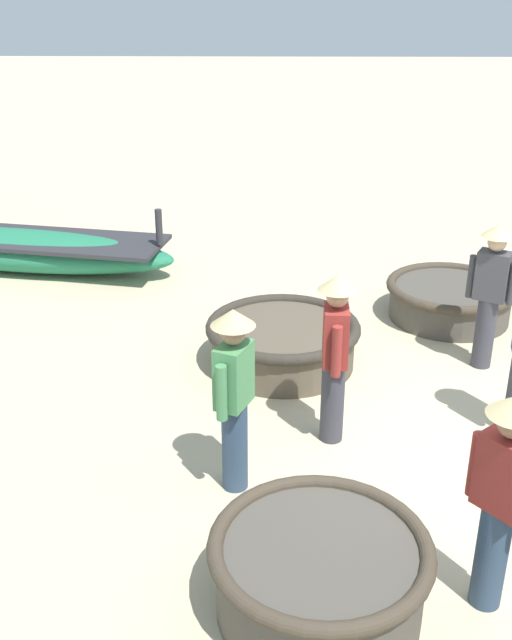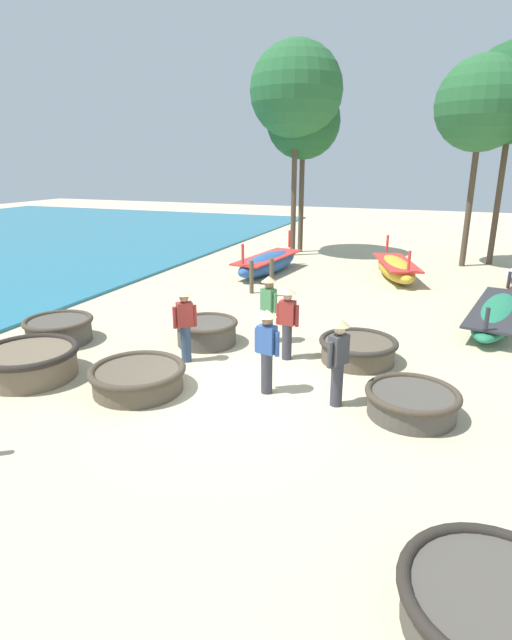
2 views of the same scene
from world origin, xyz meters
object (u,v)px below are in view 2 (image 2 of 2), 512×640
fisherman_standing_left (287,318)px  fisherman_with_hat (185,320)px  mooring_post_shoreline (272,277)px  coracle_nearest (207,331)px  coracle_far_left (30,361)px  tree_right_mid (482,105)px  long_boat_blue_hull (268,263)px  coracle_front_right (498,609)px  coracle_upturned (59,329)px  mooring_post_mid_beach (252,277)px  coracle_beside_post (412,402)px  tree_center (296,91)px  fisherman_crouching (338,356)px  coracle_center (138,377)px  coracle_far_right (358,349)px  long_boat_white_hull (497,314)px  fisherman_standing_right (269,305)px  long_boat_green_hull (396,268)px  tree_left_mid (303,122)px  fisherman_by_coracle (267,346)px

fisherman_standing_left → fisherman_with_hat: bearing=-155.5°
mooring_post_shoreline → coracle_nearest: bearing=-89.8°
coracle_far_left → mooring_post_shoreline: (2.48, 7.92, 0.28)m
mooring_post_shoreline → tree_right_mid: tree_right_mid is taller
coracle_far_left → long_boat_blue_hull: (1.18, 11.18, 0.07)m
coracle_nearest → coracle_front_right: bearing=-45.1°
coracle_upturned → mooring_post_mid_beach: mooring_post_mid_beach is taller
coracle_beside_post → long_boat_blue_hull: size_ratio=0.36×
tree_center → fisherman_crouching: bearing=-69.9°
coracle_center → coracle_far_right: bearing=39.0°
coracle_upturned → long_boat_white_hull: size_ratio=0.33×
long_boat_blue_hull → long_boat_white_hull: long_boat_blue_hull is taller
fisherman_standing_right → coracle_far_right: bearing=-10.9°
coracle_upturned → fisherman_crouching: 7.20m
long_boat_green_hull → tree_left_mid: bearing=139.3°
coracle_beside_post → tree_right_mid: tree_right_mid is taller
long_boat_green_hull → fisherman_standing_right: (-2.14, -8.35, 0.56)m
long_boat_green_hull → fisherman_crouching: bearing=-89.3°
long_boat_green_hull → fisherman_with_hat: size_ratio=2.51×
fisherman_by_coracle → fisherman_standing_left: bearing=95.2°
mooring_post_shoreline → tree_center: 10.05m
coracle_center → mooring_post_shoreline: bearing=89.5°
fisherman_crouching → tree_center: tree_center is taller
fisherman_standing_left → mooring_post_shoreline: size_ratio=1.32×
coracle_upturned → fisherman_with_hat: size_ratio=1.00×
fisherman_standing_right → tree_left_mid: 13.94m
coracle_upturned → long_boat_green_hull: long_boat_green_hull is taller
fisherman_standing_right → tree_right_mid: (4.53, 11.78, 5.39)m
coracle_front_right → long_boat_green_hull: (-2.56, 15.07, 0.11)m
coracle_far_right → coracle_front_right: (2.42, -6.29, -0.00)m
coracle_upturned → long_boat_white_hull: bearing=27.8°
mooring_post_shoreline → mooring_post_mid_beach: size_ratio=1.13×
coracle_nearest → fisherman_standing_left: 2.23m
coracle_front_right → fisherman_crouching: 4.75m
coracle_upturned → fisherman_by_coracle: (5.76, -0.85, 0.63)m
coracle_far_left → fisherman_crouching: fisherman_crouching is taller
coracle_nearest → mooring_post_mid_beach: size_ratio=1.37×
coracle_far_left → coracle_center: size_ratio=1.07×
fisherman_standing_left → mooring_post_mid_beach: bearing=119.3°
fisherman_standing_left → coracle_front_right: bearing=-56.0°
coracle_front_right → fisherman_standing_right: fisherman_standing_right is taller
coracle_center → coracle_nearest: (0.08, 2.82, 0.05)m
long_boat_green_hull → mooring_post_mid_beach: size_ratio=3.74×
coracle_far_left → coracle_center: (2.42, 0.28, -0.08)m
fisherman_by_coracle → tree_right_mid: (3.61, 14.44, 5.39)m
coracle_beside_post → long_boat_blue_hull: (-6.29, 10.05, 0.15)m
coracle_nearest → long_boat_green_hull: 9.65m
long_boat_white_hull → tree_center: tree_center is taller
coracle_nearest → long_boat_white_hull: 7.92m
mooring_post_shoreline → long_boat_blue_hull: bearing=111.7°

